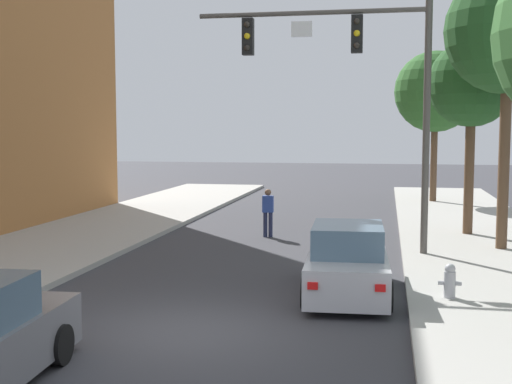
{
  "coord_description": "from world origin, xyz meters",
  "views": [
    {
      "loc": [
        3.52,
        -11.59,
        3.68
      ],
      "look_at": [
        0.14,
        5.98,
        2.0
      ],
      "focal_mm": 47.61,
      "sensor_mm": 36.0,
      "label": 1
    }
  ],
  "objects_px": {
    "pedestrian_crossing_road": "(268,210)",
    "street_tree_second": "(508,32)",
    "street_tree_third": "(472,85)",
    "street_tree_farthest": "(435,92)",
    "fire_hydrant": "(450,281)",
    "traffic_signal_mast": "(360,69)",
    "car_lead_silver": "(348,263)"
  },
  "relations": [
    {
      "from": "pedestrian_crossing_road",
      "to": "street_tree_second",
      "type": "relative_size",
      "value": 0.2
    },
    {
      "from": "pedestrian_crossing_road",
      "to": "street_tree_second",
      "type": "xyz_separation_m",
      "value": [
        7.29,
        -1.65,
        5.52
      ]
    },
    {
      "from": "street_tree_third",
      "to": "street_tree_farthest",
      "type": "bearing_deg",
      "value": 92.61
    },
    {
      "from": "fire_hydrant",
      "to": "street_tree_farthest",
      "type": "xyz_separation_m",
      "value": [
        0.9,
        19.46,
        4.92
      ]
    },
    {
      "from": "traffic_signal_mast",
      "to": "street_tree_second",
      "type": "distance_m",
      "value": 4.47
    },
    {
      "from": "traffic_signal_mast",
      "to": "pedestrian_crossing_road",
      "type": "distance_m",
      "value": 6.14
    },
    {
      "from": "traffic_signal_mast",
      "to": "fire_hydrant",
      "type": "xyz_separation_m",
      "value": [
        2.14,
        -5.1,
        -4.84
      ]
    },
    {
      "from": "traffic_signal_mast",
      "to": "street_tree_farthest",
      "type": "relative_size",
      "value": 1.04
    },
    {
      "from": "pedestrian_crossing_road",
      "to": "street_tree_third",
      "type": "distance_m",
      "value": 7.93
    },
    {
      "from": "car_lead_silver",
      "to": "street_tree_third",
      "type": "relative_size",
      "value": 0.67
    },
    {
      "from": "street_tree_third",
      "to": "car_lead_silver",
      "type": "bearing_deg",
      "value": -111.96
    },
    {
      "from": "street_tree_farthest",
      "to": "fire_hydrant",
      "type": "bearing_deg",
      "value": -92.66
    },
    {
      "from": "pedestrian_crossing_road",
      "to": "street_tree_third",
      "type": "bearing_deg",
      "value": 9.6
    },
    {
      "from": "car_lead_silver",
      "to": "street_tree_second",
      "type": "height_order",
      "value": "street_tree_second"
    },
    {
      "from": "street_tree_second",
      "to": "street_tree_third",
      "type": "xyz_separation_m",
      "value": [
        -0.65,
        2.77,
        -1.33
      ]
    },
    {
      "from": "street_tree_second",
      "to": "street_tree_third",
      "type": "relative_size",
      "value": 1.26
    },
    {
      "from": "street_tree_second",
      "to": "street_tree_farthest",
      "type": "xyz_separation_m",
      "value": [
        -1.12,
        13.12,
        -1.01
      ]
    },
    {
      "from": "street_tree_second",
      "to": "street_tree_farthest",
      "type": "height_order",
      "value": "street_tree_second"
    },
    {
      "from": "car_lead_silver",
      "to": "pedestrian_crossing_road",
      "type": "height_order",
      "value": "pedestrian_crossing_road"
    },
    {
      "from": "pedestrian_crossing_road",
      "to": "street_tree_farthest",
      "type": "bearing_deg",
      "value": 61.75
    },
    {
      "from": "street_tree_farthest",
      "to": "traffic_signal_mast",
      "type": "bearing_deg",
      "value": -101.95
    },
    {
      "from": "traffic_signal_mast",
      "to": "street_tree_third",
      "type": "xyz_separation_m",
      "value": [
        3.51,
        4.0,
        -0.24
      ]
    },
    {
      "from": "traffic_signal_mast",
      "to": "pedestrian_crossing_road",
      "type": "xyz_separation_m",
      "value": [
        -3.13,
        2.88,
        -4.43
      ]
    },
    {
      "from": "car_lead_silver",
      "to": "traffic_signal_mast",
      "type": "bearing_deg",
      "value": 89.83
    },
    {
      "from": "fire_hydrant",
      "to": "street_tree_farthest",
      "type": "distance_m",
      "value": 20.09
    },
    {
      "from": "fire_hydrant",
      "to": "car_lead_silver",
      "type": "bearing_deg",
      "value": 170.43
    },
    {
      "from": "traffic_signal_mast",
      "to": "street_tree_third",
      "type": "distance_m",
      "value": 5.33
    },
    {
      "from": "car_lead_silver",
      "to": "fire_hydrant",
      "type": "xyz_separation_m",
      "value": [
        2.15,
        -0.36,
        -0.22
      ]
    },
    {
      "from": "street_tree_second",
      "to": "street_tree_third",
      "type": "distance_m",
      "value": 3.14
    },
    {
      "from": "car_lead_silver",
      "to": "street_tree_third",
      "type": "bearing_deg",
      "value": 68.04
    },
    {
      "from": "street_tree_third",
      "to": "traffic_signal_mast",
      "type": "bearing_deg",
      "value": -131.26
    },
    {
      "from": "pedestrian_crossing_road",
      "to": "street_tree_farthest",
      "type": "relative_size",
      "value": 0.23
    }
  ]
}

